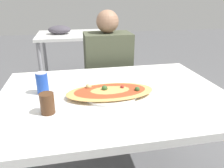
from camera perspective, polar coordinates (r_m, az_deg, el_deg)
dining_table at (r=1.29m, az=0.54°, el=-5.11°), size 1.30×0.95×0.76m
chair_far_seated at (r=2.10m, az=-1.58°, el=1.07°), size 0.40×0.40×0.95m
person_seated at (r=1.93m, az=-1.03°, el=4.51°), size 0.40×0.29×1.18m
pizza_main at (r=1.22m, az=-0.48°, el=-2.12°), size 0.49×0.30×0.06m
soda_can at (r=1.29m, az=-17.75°, el=0.22°), size 0.07×0.07×0.12m
drink_glass at (r=1.08m, az=-16.55°, el=-4.88°), size 0.07×0.07×0.10m
background_table at (r=3.36m, az=-10.24°, el=11.85°), size 1.10×0.80×0.88m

